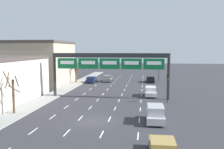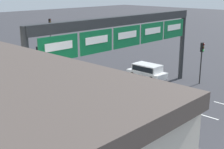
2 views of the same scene
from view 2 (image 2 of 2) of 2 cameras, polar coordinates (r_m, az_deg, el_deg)
The scene contains 6 objects.
lane_dashes at distance 27.28m, azimuth 1.06°, elevation -4.28°, with size 10.02×67.00×0.01m.
sign_gantry at distance 25.40m, azimuth 2.31°, elevation 7.73°, with size 18.55×0.70×7.11m.
suv_white at distance 32.83m, azimuth 6.43°, elevation 0.70°, with size 1.87×4.12×1.57m.
car_black at distance 45.46m, azimuth -11.11°, elevation 4.58°, with size 1.89×4.65×1.43m.
traffic_light_near_gantry at distance 48.50m, azimuth -11.24°, elevation 8.37°, with size 0.30×0.35×4.72m.
traffic_light_mid_block at distance 31.72m, azimuth 16.10°, elevation 3.54°, with size 0.30×0.35×4.14m.
Camera 2 is at (-18.87, -3.84, 9.35)m, focal length 50.00 mm.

